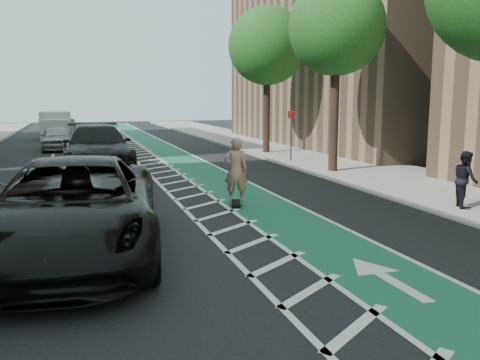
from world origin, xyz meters
name	(u,v)px	position (x,y,z in m)	size (l,w,h in m)	color
ground	(183,250)	(0.00, 0.00, 0.00)	(120.00, 120.00, 0.00)	black
bike_lane	(206,174)	(3.00, 10.00, 0.01)	(2.00, 90.00, 0.01)	#17513A
buffer_strip	(169,176)	(1.50, 10.00, 0.01)	(1.40, 90.00, 0.01)	silver
sidewalk_right	(348,166)	(9.50, 10.00, 0.07)	(5.00, 90.00, 0.15)	gray
curb_right	(298,168)	(7.05, 10.00, 0.08)	(0.12, 90.00, 0.16)	gray
tree_r_c	(342,26)	(7.90, 8.00, 5.77)	(4.20, 4.20, 7.90)	#382619
tree_r_d	(267,46)	(7.90, 16.00, 5.77)	(4.20, 4.20, 7.90)	#382619
sign_post	(291,135)	(7.60, 12.00, 1.35)	(0.35, 0.08, 2.47)	#4C4C4C
skateboard	(236,203)	(2.30, 3.74, 0.10)	(0.49, 0.90, 0.12)	black
skateboarder	(236,170)	(2.30, 3.74, 1.04)	(0.68, 0.44, 1.85)	tan
suv_near	(74,208)	(-2.06, 0.33, 0.95)	(3.14, 6.81, 1.89)	black
suv_far	(97,148)	(-1.14, 12.53, 0.97)	(2.72, 6.70, 1.95)	black
car_silver	(56,138)	(-3.09, 22.26, 0.72)	(1.71, 4.26, 1.45)	#9D9DA2
car_grey	(64,129)	(-2.80, 31.82, 0.73)	(1.54, 4.41, 1.45)	#515054
pedestrian	(465,179)	(7.90, 1.07, 0.91)	(0.74, 0.58, 1.52)	black
box_truck	(56,126)	(-3.41, 31.73, 0.93)	(2.23, 4.85, 2.02)	silver
barrel_a	(41,174)	(-3.19, 9.00, 0.44)	(0.69, 0.69, 0.94)	#ED450C
barrel_b	(71,171)	(-2.18, 9.50, 0.44)	(0.69, 0.69, 0.94)	#FF5C0D
barrel_c	(68,151)	(-2.40, 17.29, 0.38)	(0.59, 0.59, 0.80)	orange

